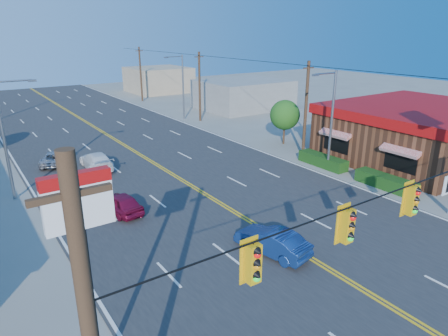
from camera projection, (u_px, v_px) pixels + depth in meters
ground at (408, 318)px, 15.82m from camera, size 160.00×160.00×0.00m
road at (173, 175)px, 31.40m from camera, size 20.00×120.00×0.06m
signal_span at (427, 207)px, 14.16m from camera, size 24.32×0.34×9.00m
kfc at (416, 132)px, 35.03m from camera, size 16.30×12.40×4.70m
pizza_hut_sign at (83, 239)px, 11.36m from camera, size 1.90×0.30×6.85m
streetlight_se at (330, 116)px, 31.03m from camera, size 2.55×0.25×8.00m
streetlight_ne at (182, 84)px, 49.73m from camera, size 2.55×0.25×8.00m
streetlight_sw at (7, 134)px, 25.72m from camera, size 2.55×0.25×8.00m
utility_pole_near at (306, 110)px, 35.00m from camera, size 0.28×0.28×8.40m
utility_pole_mid at (200, 87)px, 49.02m from camera, size 0.28×0.28×8.40m
utility_pole_far at (141, 74)px, 63.05m from camera, size 0.28×0.28×8.40m
tree_kfc_rear at (285, 115)px, 39.22m from camera, size 2.94×2.94×4.41m
bld_east_mid at (243, 94)px, 58.10m from camera, size 12.00×10.00×4.00m
bld_east_far at (158, 80)px, 73.57m from camera, size 10.00×10.00×4.40m
car_magenta at (121, 204)px, 24.74m from camera, size 1.94×3.89×1.27m
car_blue at (272, 242)px, 20.18m from camera, size 2.24×4.25×1.33m
car_white at (96, 161)px, 32.62m from camera, size 2.07×4.73×1.35m
car_silver at (56, 158)px, 33.72m from camera, size 3.46×4.58×1.16m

